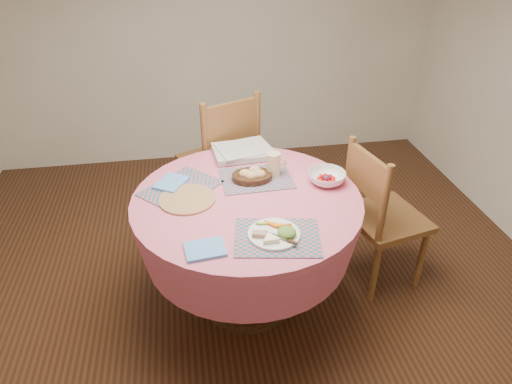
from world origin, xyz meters
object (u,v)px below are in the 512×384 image
at_px(wicker_trivet, 187,199).
at_px(latte_mug, 274,164).
at_px(chair_right, 380,214).
at_px(chair_back, 222,159).
at_px(dinner_plate, 276,233).
at_px(dining_table, 247,227).
at_px(bread_bowl, 252,175).
at_px(fruit_bowl, 327,178).

distance_m(wicker_trivet, latte_mug, 0.54).
xyz_separation_m(chair_right, chair_back, (-0.87, 0.78, 0.05)).
relative_size(wicker_trivet, latte_mug, 2.18).
distance_m(chair_right, dinner_plate, 0.90).
bearing_deg(dining_table, bread_bowl, 71.70).
relative_size(dining_table, fruit_bowl, 5.73).
xyz_separation_m(wicker_trivet, bread_bowl, (0.37, 0.15, 0.03)).
xyz_separation_m(dining_table, wicker_trivet, (-0.32, 0.03, 0.20)).
height_order(dining_table, chair_right, chair_right).
bearing_deg(chair_right, chair_back, 35.72).
distance_m(bread_bowl, fruit_bowl, 0.42).
height_order(chair_back, fruit_bowl, chair_back).
xyz_separation_m(dining_table, fruit_bowl, (0.46, 0.08, 0.23)).
bearing_deg(dinner_plate, chair_back, 96.27).
relative_size(chair_right, dinner_plate, 3.85).
height_order(wicker_trivet, bread_bowl, bread_bowl).
height_order(dining_table, wicker_trivet, wicker_trivet).
bearing_deg(fruit_bowl, dinner_plate, -130.76).
bearing_deg(dinner_plate, fruit_bowl, 49.24).
bearing_deg(wicker_trivet, dining_table, -5.03).
relative_size(chair_back, dinner_plate, 4.23).
relative_size(chair_back, fruit_bowl, 4.84).
height_order(latte_mug, fruit_bowl, latte_mug).
distance_m(chair_right, wicker_trivet, 1.17).
distance_m(chair_back, fruit_bowl, 0.96).
relative_size(wicker_trivet, dinner_plate, 1.21).
bearing_deg(latte_mug, dining_table, -132.16).
bearing_deg(wicker_trivet, chair_right, 2.29).
xyz_separation_m(wicker_trivet, dinner_plate, (0.40, -0.39, 0.02)).
bearing_deg(bread_bowl, fruit_bowl, -13.18).
bearing_deg(chair_back, bread_bowl, 76.19).
distance_m(dinner_plate, fruit_bowl, 0.58).
xyz_separation_m(wicker_trivet, fruit_bowl, (0.78, 0.05, 0.03)).
distance_m(dining_table, fruit_bowl, 0.52).
distance_m(dining_table, chair_right, 0.83).
distance_m(dining_table, wicker_trivet, 0.37).
relative_size(wicker_trivet, bread_bowl, 1.30).
bearing_deg(latte_mug, chair_back, 110.42).
bearing_deg(chair_right, bread_bowl, 69.90).
distance_m(dining_table, bread_bowl, 0.29).
relative_size(chair_back, bread_bowl, 4.56).
distance_m(chair_back, wicker_trivet, 0.89).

